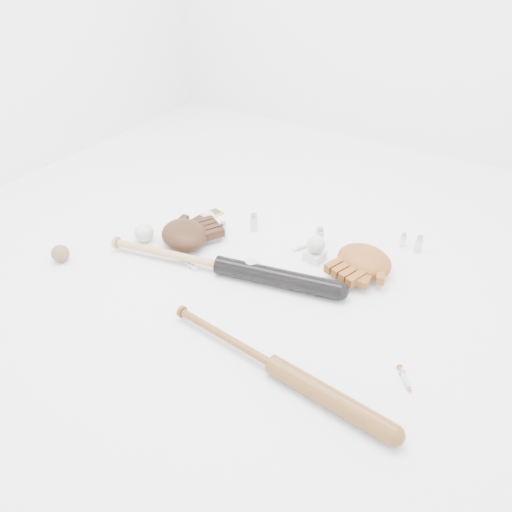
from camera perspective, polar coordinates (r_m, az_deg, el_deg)
The scene contains 21 objects.
bat_dark at distance 1.96m, azimuth -4.18°, elevation -1.03°, with size 1.01×0.07×0.07m, color black, non-canonical shape.
bat_wood at distance 1.58m, azimuth 2.00°, elevation -12.33°, with size 0.85×0.06×0.06m, color brown, non-canonical shape.
glove_dark at distance 2.14m, azimuth -8.20°, elevation 2.46°, with size 0.27×0.27×0.10m, color #331C0E, non-canonical shape.
glove_tan at distance 2.01m, azimuth 12.28°, elevation -0.49°, with size 0.27×0.27×0.10m, color brown, non-canonical shape.
trading_card at distance 2.37m, azimuth -5.06°, elevation 4.81°, with size 0.07×0.10×0.01m, color gold.
pedestal at distance 2.05m, azimuth 6.76°, elevation 0.01°, with size 0.07×0.07×0.04m, color white.
baseball_on_pedestal at distance 2.02m, azimuth 6.87°, elevation 1.34°, with size 0.07×0.07×0.07m, color beige.
baseball_left at distance 2.20m, azimuth -12.68°, elevation 2.62°, with size 0.08×0.08×0.08m, color beige.
baseball_upper at distance 2.27m, azimuth -5.47°, elevation 4.30°, with size 0.07×0.07×0.07m, color beige.
baseball_mid at distance 1.94m, azimuth -0.55°, elevation -1.42°, with size 0.08×0.08×0.08m, color beige.
baseball_aged at distance 2.18m, azimuth -21.46°, elevation 0.27°, with size 0.07×0.07×0.07m, color brown.
syringe_0 at distance 2.15m, azimuth -8.82°, elevation 1.31°, with size 0.14×0.02×0.02m, color #ADBCC6, non-canonical shape.
syringe_1 at distance 2.04m, azimuth -7.98°, elevation -0.73°, with size 0.15×0.03×0.02m, color #ADBCC6, non-canonical shape.
syringe_2 at distance 2.13m, azimuth 5.52°, elevation 1.10°, with size 0.13×0.02×0.02m, color #ADBCC6, non-canonical shape.
syringe_3 at distance 1.63m, azimuth 16.72°, elevation -13.43°, with size 0.13×0.02×0.02m, color #ADBCC6, non-canonical shape.
vial_0 at distance 2.21m, azimuth 16.47°, elevation 1.80°, with size 0.02×0.02×0.06m, color silver.
vial_1 at distance 2.05m, azimuth 13.62°, elevation -0.34°, with size 0.03×0.03×0.07m, color silver.
vial_2 at distance 2.22m, azimuth -0.24°, elevation 3.88°, with size 0.03×0.03×0.08m, color silver.
vial_3 at distance 2.14m, azimuth 7.27°, elevation 2.23°, with size 0.04×0.04×0.09m, color silver.
vial_4 at distance 2.18m, azimuth -3.74°, elevation 3.00°, with size 0.03×0.03×0.08m, color silver.
vial_5 at distance 2.19m, azimuth 18.11°, elevation 1.33°, with size 0.03×0.03×0.08m, color silver.
Camera 1 is at (0.85, -1.38, 1.19)m, focal length 35.00 mm.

